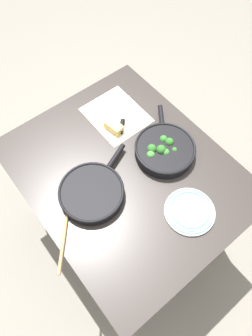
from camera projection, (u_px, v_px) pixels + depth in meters
The scene contains 9 objects.
ground_plane at pixel (126, 223), 2.09m from camera, with size 14.00×14.00×0.00m, color slate.
dining_table_red at pixel (126, 179), 1.50m from camera, with size 1.09×0.90×0.77m.
skillet_broccoli at pixel (164, 149), 1.43m from camera, with size 0.36×0.31×0.08m.
skillet_eggs at pixel (92, 192), 1.33m from camera, with size 0.29×0.41×0.05m.
wooden_spoon at pixel (66, 221), 1.29m from camera, with size 0.29×0.26×0.02m.
parchment_sheet at pixel (116, 115), 1.58m from camera, with size 0.31×0.27×0.00m.
grater_knife at pixel (123, 119), 1.55m from camera, with size 0.19×0.20×0.02m.
cheese_block at pixel (114, 127), 1.51m from camera, with size 0.10×0.07×0.04m.
dinner_plate_stack at pixel (190, 211), 1.30m from camera, with size 0.22×0.22×0.03m.
Camera 1 is at (0.53, -0.42, 2.01)m, focal length 32.00 mm.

